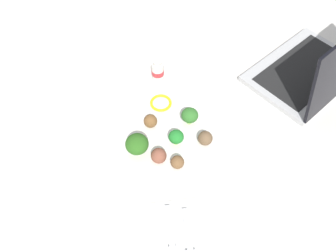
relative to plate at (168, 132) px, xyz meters
The scene contains 15 objects.
ground_plane 0.01m from the plate, ahead, with size 4.00×4.00×0.00m, color silver.
plate is the anchor object (origin of this frame).
broccoli_floret_mid_right 0.05m from the plate, 15.50° to the left, with size 0.04×0.04×0.04m.
broccoli_floret_back_right 0.07m from the plate, 102.86° to the left, with size 0.04×0.04×0.05m.
broccoli_floret_back_left 0.11m from the plate, 60.85° to the right, with size 0.06×0.06×0.06m.
meatball_mid_left 0.05m from the plate, 123.54° to the right, with size 0.03×0.03×0.03m, color brown.
meatball_front_left 0.10m from the plate, 56.62° to the left, with size 0.04×0.04×0.04m, color brown.
meatball_near_rim 0.11m from the plate, ahead, with size 0.03×0.03×0.03m, color brown.
meatball_back_left 0.09m from the plate, 26.63° to the right, with size 0.04×0.04×0.04m, color brown.
pepper_ring_front_left 0.09m from the plate, behind, with size 0.06×0.06×0.01m, color yellow.
napkin 0.27m from the plate, ahead, with size 0.17×0.12×0.01m, color white.
fork 0.27m from the plate, ahead, with size 0.12×0.03×0.01m.
knife 0.28m from the plate, 10.66° to the right, with size 0.15×0.03×0.01m.
yogurt_bottle 0.20m from the plate, behind, with size 0.03×0.03×0.07m.
laptop 0.45m from the plate, 102.53° to the left, with size 0.35×0.39×0.21m.
Camera 1 is at (0.50, -0.11, 0.75)m, focal length 38.02 mm.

